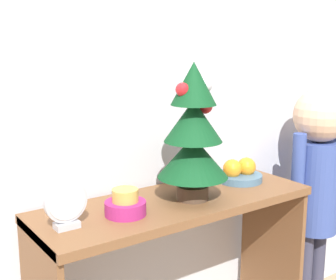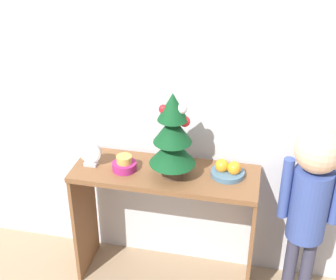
{
  "view_description": "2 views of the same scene",
  "coord_description": "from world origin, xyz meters",
  "px_view_note": "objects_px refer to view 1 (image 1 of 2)",
  "views": [
    {
      "loc": [
        -0.9,
        -1.07,
        1.28
      ],
      "look_at": [
        -0.06,
        0.15,
        0.97
      ],
      "focal_mm": 50.0,
      "sensor_mm": 36.0,
      "label": 1
    },
    {
      "loc": [
        0.47,
        -1.89,
        2.08
      ],
      "look_at": [
        0.02,
        0.16,
        0.95
      ],
      "focal_mm": 50.0,
      "sensor_mm": 36.0,
      "label": 2
    }
  ],
  "objects_px": {
    "desk_clock": "(66,204)",
    "child_figure": "(317,172)",
    "mini_tree": "(193,132)",
    "fruit_bowl": "(239,173)",
    "singing_bowl": "(125,205)"
  },
  "relations": [
    {
      "from": "fruit_bowl",
      "to": "desk_clock",
      "type": "bearing_deg",
      "value": -175.38
    },
    {
      "from": "fruit_bowl",
      "to": "singing_bowl",
      "type": "distance_m",
      "value": 0.55
    },
    {
      "from": "singing_bowl",
      "to": "child_figure",
      "type": "relative_size",
      "value": 0.12
    },
    {
      "from": "mini_tree",
      "to": "desk_clock",
      "type": "xyz_separation_m",
      "value": [
        -0.46,
        0.01,
        -0.16
      ]
    },
    {
      "from": "fruit_bowl",
      "to": "child_figure",
      "type": "relative_size",
      "value": 0.16
    },
    {
      "from": "mini_tree",
      "to": "desk_clock",
      "type": "bearing_deg",
      "value": 179.15
    },
    {
      "from": "child_figure",
      "to": "desk_clock",
      "type": "bearing_deg",
      "value": -178.94
    },
    {
      "from": "fruit_bowl",
      "to": "singing_bowl",
      "type": "relative_size",
      "value": 1.36
    },
    {
      "from": "mini_tree",
      "to": "singing_bowl",
      "type": "distance_m",
      "value": 0.33
    },
    {
      "from": "singing_bowl",
      "to": "desk_clock",
      "type": "relative_size",
      "value": 0.88
    },
    {
      "from": "fruit_bowl",
      "to": "child_figure",
      "type": "height_order",
      "value": "child_figure"
    },
    {
      "from": "fruit_bowl",
      "to": "desk_clock",
      "type": "xyz_separation_m",
      "value": [
        -0.74,
        -0.06,
        0.04
      ]
    },
    {
      "from": "fruit_bowl",
      "to": "child_figure",
      "type": "distance_m",
      "value": 0.44
    },
    {
      "from": "desk_clock",
      "to": "child_figure",
      "type": "bearing_deg",
      "value": 1.06
    },
    {
      "from": "mini_tree",
      "to": "fruit_bowl",
      "type": "distance_m",
      "value": 0.35
    }
  ]
}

